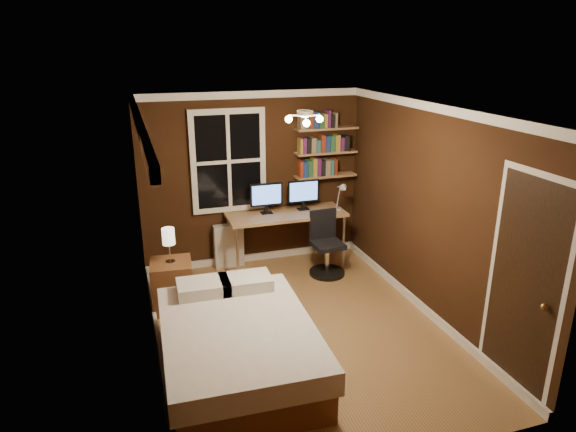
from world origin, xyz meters
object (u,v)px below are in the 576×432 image
object	(u,v)px
monitor_left	(266,198)
monitor_right	(303,195)
nightstand	(172,285)
desk	(286,217)
desk_lamp	(341,196)
bedside_lamp	(169,245)
radiator	(229,246)
office_chair	(326,251)
bed	(238,346)

from	to	relation	value
monitor_left	monitor_right	world-z (taller)	same
monitor_left	monitor_right	xyz separation A→B (m)	(0.56, 0.00, 0.00)
nightstand	desk	bearing A→B (deg)	29.27
monitor_left	desk_lamp	world-z (taller)	monitor_left
bedside_lamp	desk_lamp	xyz separation A→B (m)	(2.50, 0.67, 0.19)
radiator	office_chair	xyz separation A→B (m)	(1.26, -0.67, 0.02)
bed	monitor_right	world-z (taller)	monitor_right
office_chair	desk	bearing A→B (deg)	132.94
bed	radiator	xyz separation A→B (m)	(0.43, 2.54, 0.03)
radiator	monitor_right	size ratio (longest dim) A/B	1.36
desk	desk_lamp	distance (m)	0.84
bedside_lamp	desk	distance (m)	1.90
radiator	desk	distance (m)	0.94
radiator	monitor_right	bearing A→B (deg)	-7.22
office_chair	bedside_lamp	bearing A→B (deg)	-172.97
bed	desk	size ratio (longest dim) A/B	1.20
bedside_lamp	office_chair	bearing A→B (deg)	9.33
nightstand	desk_lamp	distance (m)	2.69
nightstand	radiator	world-z (taller)	radiator
radiator	office_chair	size ratio (longest dim) A/B	0.70
monitor_left	monitor_right	distance (m)	0.56
radiator	monitor_right	world-z (taller)	monitor_right
radiator	nightstand	bearing A→B (deg)	-131.70
bed	office_chair	distance (m)	2.52
bed	nightstand	size ratio (longest dim) A/B	3.33
radiator	desk	world-z (taller)	desk
desk	monitor_right	world-z (taller)	monitor_right
radiator	desk_lamp	size ratio (longest dim) A/B	1.45
bed	nightstand	distance (m)	1.59
office_chair	monitor_left	bearing A→B (deg)	141.29
radiator	office_chair	world-z (taller)	office_chair
radiator	monitor_left	distance (m)	0.90
radiator	monitor_left	xyz separation A→B (m)	(0.54, -0.14, 0.71)
desk	desk_lamp	bearing A→B (deg)	-9.49
desk	monitor_left	xyz separation A→B (m)	(-0.27, 0.08, 0.28)
desk	monitor_left	world-z (taller)	monitor_left
bedside_lamp	desk_lamp	bearing A→B (deg)	15.00
desk_lamp	bed	bearing A→B (deg)	-132.82
bedside_lamp	monitor_right	size ratio (longest dim) A/B	0.93
desk	office_chair	bearing A→B (deg)	-44.76
nightstand	monitor_right	size ratio (longest dim) A/B	1.31
monitor_right	desk_lamp	size ratio (longest dim) A/B	1.07
bedside_lamp	radiator	distance (m)	1.47
nightstand	desk	xyz separation A→B (m)	(1.72, 0.80, 0.44)
nightstand	radiator	size ratio (longest dim) A/B	0.96
nightstand	desk_lamp	bearing A→B (deg)	19.33
desk_lamp	desk	bearing A→B (deg)	170.51
bedside_lamp	desk	size ratio (longest dim) A/B	0.26
bedside_lamp	office_chair	world-z (taller)	bedside_lamp
nightstand	desk	size ratio (longest dim) A/B	0.36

